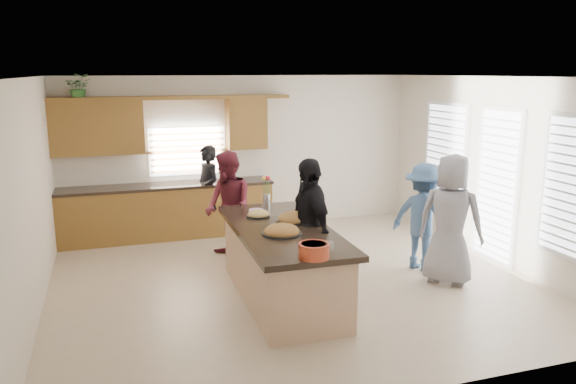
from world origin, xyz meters
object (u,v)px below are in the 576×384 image
object	(u,v)px
woman_left_back	(208,191)
woman_right_front	(450,219)
woman_left_mid	(228,207)
salad_bowl	(314,250)
woman_left_front	(309,227)
woman_right_back	(424,217)
island	(282,265)

from	to	relation	value
woman_left_back	woman_right_front	world-z (taller)	woman_right_front
woman_right_front	woman_left_back	bearing A→B (deg)	-4.37
woman_left_mid	salad_bowl	bearing A→B (deg)	-8.40
woman_left_front	woman_right_front	world-z (taller)	same
woman_left_mid	woman_left_front	world-z (taller)	woman_left_front
salad_bowl	woman_right_back	distance (m)	2.88
woman_left_mid	woman_right_front	world-z (taller)	woman_right_front
woman_left_mid	woman_left_front	size ratio (longest dim) A/B	0.94
woman_right_back	woman_left_back	bearing A→B (deg)	13.97
woman_left_back	salad_bowl	bearing A→B (deg)	-13.25
woman_left_mid	woman_right_back	xyz separation A→B (m)	(2.63, -1.27, -0.06)
woman_left_mid	woman_right_back	world-z (taller)	woman_left_mid
island	woman_right_front	distance (m)	2.40
salad_bowl	woman_left_mid	distance (m)	2.95
island	woman_right_back	size ratio (longest dim) A/B	1.72
woman_left_front	woman_right_back	bearing A→B (deg)	97.87
island	woman_left_back	bearing A→B (deg)	98.23
woman_left_mid	woman_left_front	distance (m)	1.77
woman_left_mid	island	bearing A→B (deg)	-3.32
woman_left_front	island	bearing A→B (deg)	-80.11
woman_left_front	woman_right_front	xyz separation A→B (m)	(1.95, -0.25, 0.00)
woman_left_front	woman_right_back	world-z (taller)	woman_left_front
salad_bowl	woman_left_back	size ratio (longest dim) A/B	0.20
island	woman_left_mid	distance (m)	1.78
island	woman_right_back	xyz separation A→B (m)	(2.30, 0.44, 0.34)
woman_left_mid	woman_right_back	size ratio (longest dim) A/B	1.07
salad_bowl	island	bearing A→B (deg)	88.48
island	woman_left_mid	world-z (taller)	woman_left_mid
island	woman_right_front	bearing A→B (deg)	-2.74
island	salad_bowl	world-z (taller)	salad_bowl
island	woman_left_front	world-z (taller)	woman_left_front
salad_bowl	woman_right_front	xyz separation A→B (m)	(2.38, 1.06, -0.14)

